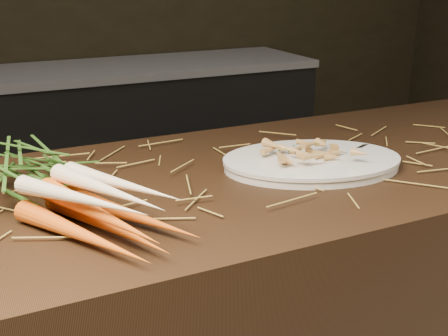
% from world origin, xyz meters
% --- Properties ---
extents(main_counter, '(2.40, 0.70, 0.90)m').
position_xyz_m(main_counter, '(0.00, 0.30, 0.45)').
color(main_counter, black).
rests_on(main_counter, ground).
extents(back_counter, '(1.82, 0.62, 0.84)m').
position_xyz_m(back_counter, '(0.30, 2.18, 0.42)').
color(back_counter, black).
rests_on(back_counter, ground).
extents(straw_bedding, '(1.40, 0.60, 0.02)m').
position_xyz_m(straw_bedding, '(0.00, 0.30, 0.91)').
color(straw_bedding, olive).
rests_on(straw_bedding, main_counter).
extents(root_veg_bunch, '(0.39, 0.58, 0.11)m').
position_xyz_m(root_veg_bunch, '(-0.49, 0.28, 0.95)').
color(root_veg_bunch, '#C43600').
rests_on(root_veg_bunch, main_counter).
extents(serving_platter, '(0.46, 0.37, 0.02)m').
position_xyz_m(serving_platter, '(0.08, 0.26, 0.91)').
color(serving_platter, white).
rests_on(serving_platter, main_counter).
extents(roasted_veg_heap, '(0.23, 0.19, 0.04)m').
position_xyz_m(roasted_veg_heap, '(0.08, 0.26, 0.94)').
color(roasted_veg_heap, '#C18746').
rests_on(roasted_veg_heap, serving_platter).
extents(serving_fork, '(0.14, 0.07, 0.00)m').
position_xyz_m(serving_fork, '(0.21, 0.21, 0.92)').
color(serving_fork, silver).
rests_on(serving_fork, serving_platter).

